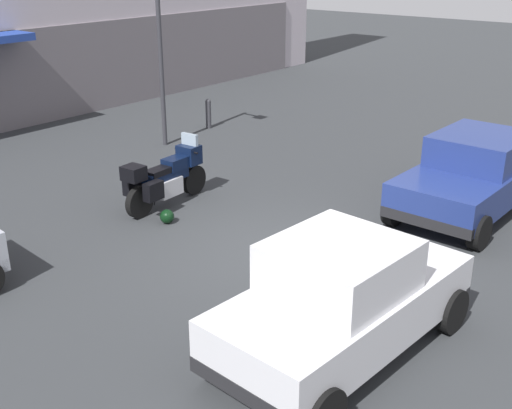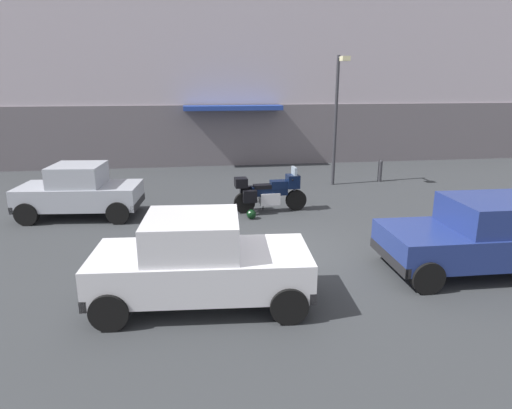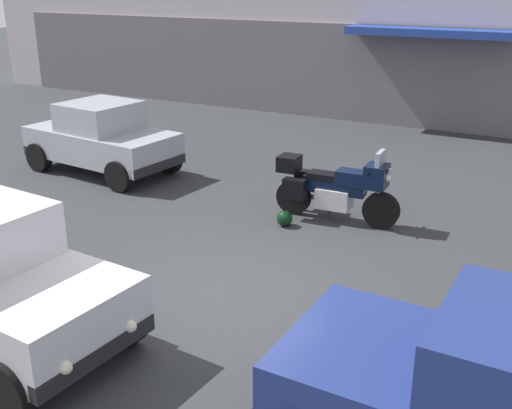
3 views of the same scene
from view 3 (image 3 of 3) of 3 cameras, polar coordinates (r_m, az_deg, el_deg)
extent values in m
plane|color=#2D3033|center=(8.67, -3.51, -8.26)|extent=(80.00, 80.00, 0.00)
cube|color=#625C62|center=(18.35, 15.57, 10.93)|extent=(30.02, 0.12, 2.80)
cube|color=navy|center=(17.79, 15.54, 14.90)|extent=(4.40, 1.10, 0.20)
cylinder|color=black|center=(10.96, 11.31, -0.54)|extent=(0.65, 0.17, 0.64)
cylinder|color=black|center=(11.42, 3.45, 0.69)|extent=(0.65, 0.17, 0.64)
cylinder|color=#B7B7BC|center=(10.82, 11.36, 1.61)|extent=(0.33, 0.09, 0.68)
cube|color=#B7B7BC|center=(11.14, 7.13, 0.60)|extent=(0.62, 0.43, 0.36)
cube|color=black|center=(11.06, 7.18, 1.77)|extent=(1.11, 0.34, 0.28)
cube|color=black|center=(10.92, 8.71, 2.45)|extent=(0.54, 0.37, 0.24)
cube|color=black|center=(11.08, 6.23, 2.60)|extent=(0.58, 0.33, 0.12)
cube|color=black|center=(10.79, 10.91, 2.54)|extent=(0.38, 0.46, 0.40)
cube|color=#8C9EAD|center=(10.70, 11.22, 4.04)|extent=(0.10, 0.40, 0.28)
sphere|color=#EAEACC|center=(10.75, 11.84, 2.40)|extent=(0.14, 0.14, 0.14)
cylinder|color=black|center=(10.78, 10.54, 3.10)|extent=(0.07, 0.62, 0.04)
cylinder|color=#B7B7BC|center=(11.55, 4.60, 0.77)|extent=(0.55, 0.12, 0.09)
cube|color=black|center=(11.54, 4.55, 2.24)|extent=(0.41, 0.22, 0.36)
cube|color=black|center=(11.05, 3.50, 1.43)|extent=(0.41, 0.22, 0.36)
cube|color=black|center=(11.26, 3.04, 3.78)|extent=(0.38, 0.42, 0.28)
cylinder|color=black|center=(11.44, 6.65, -0.29)|extent=(0.03, 0.13, 0.29)
sphere|color=black|center=(10.90, 2.62, -1.28)|extent=(0.28, 0.28, 0.28)
cube|color=#8C9EAD|center=(7.36, -21.59, -3.74)|extent=(0.16, 1.39, 0.54)
cube|color=black|center=(6.89, -14.24, -13.07)|extent=(0.24, 1.64, 0.20)
cylinder|color=black|center=(7.64, -12.01, -10.18)|extent=(0.65, 0.27, 0.64)
cylinder|color=black|center=(6.82, -21.47, -15.32)|extent=(0.65, 0.27, 0.64)
sphere|color=silver|center=(7.05, -11.36, -10.81)|extent=(0.14, 0.14, 0.14)
sphere|color=silver|center=(6.55, -16.94, -14.00)|extent=(0.14, 0.14, 0.14)
cube|color=#8C9EAD|center=(5.69, 16.91, -11.04)|extent=(0.09, 1.50, 0.48)
cube|color=black|center=(6.49, 4.13, -14.70)|extent=(0.16, 1.76, 0.20)
cylinder|color=black|center=(7.08, 10.15, -12.71)|extent=(0.64, 0.23, 0.64)
cube|color=#9EA3AD|center=(14.17, -13.84, 5.36)|extent=(3.54, 1.89, 0.64)
cube|color=#9EA3AD|center=(14.03, -14.05, 7.81)|extent=(1.53, 1.57, 0.60)
cube|color=#8C9EAD|center=(14.52, -15.80, 8.05)|extent=(0.19, 1.33, 0.51)
cube|color=#8C9EAD|center=(13.57, -12.18, 7.54)|extent=(0.19, 1.33, 0.48)
cube|color=black|center=(15.46, -17.94, 5.34)|extent=(0.27, 1.56, 0.20)
cube|color=black|center=(13.09, -8.84, 3.50)|extent=(0.27, 1.56, 0.20)
cylinder|color=black|center=(14.75, -19.15, 4.10)|extent=(0.66, 0.28, 0.64)
cylinder|color=black|center=(15.64, -14.87, 5.42)|extent=(0.66, 0.28, 0.64)
cylinder|color=black|center=(12.89, -12.35, 2.54)|extent=(0.66, 0.28, 0.64)
cylinder|color=black|center=(13.90, -7.98, 4.10)|extent=(0.66, 0.28, 0.64)
sphere|color=silver|center=(15.22, -19.36, 5.42)|extent=(0.14, 0.14, 0.14)
sphere|color=silver|center=(15.73, -16.88, 6.14)|extent=(0.14, 0.14, 0.14)
camera|label=1|loc=(12.29, -61.42, 14.07)|focal=45.25mm
camera|label=2|loc=(6.82, -88.10, -1.39)|focal=31.27mm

